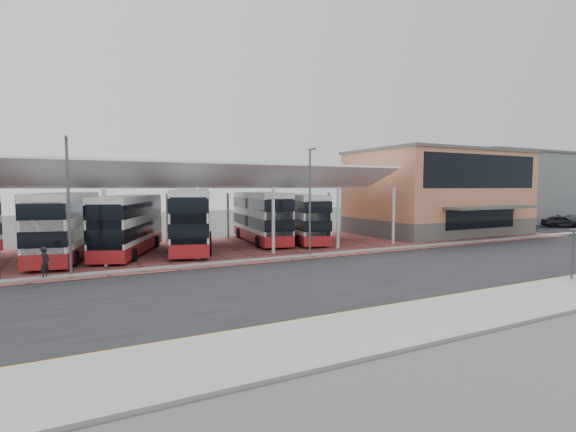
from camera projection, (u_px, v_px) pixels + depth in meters
name	position (u px, v px, depth m)	size (l,w,h in m)	color
ground	(333.00, 274.00, 24.96)	(140.00, 140.00, 0.00)	#42443F
road	(342.00, 277.00, 24.07)	(120.00, 14.00, 0.02)	black
forecourt	(273.00, 245.00, 37.44)	(72.00, 16.00, 0.06)	brown
sidewalk	(453.00, 314.00, 16.94)	(120.00, 4.00, 0.14)	gray
north_kerb	(287.00, 258.00, 30.48)	(120.00, 0.80, 0.14)	gray
yellow_line_near	(418.00, 303.00, 18.72)	(120.00, 0.12, 0.01)	#B99A00
yellow_line_far	(413.00, 301.00, 18.99)	(120.00, 0.12, 0.01)	#B99A00
canopy	(179.00, 180.00, 34.28)	(37.00, 11.63, 7.07)	silver
terminal	(437.00, 192.00, 47.36)	(18.40, 14.40, 9.25)	#575653
warehouse	(502.00, 187.00, 67.53)	(30.50, 20.50, 10.25)	slate
lamp_west	(68.00, 202.00, 23.96)	(0.16, 0.90, 8.07)	#4F5155
lamp_east	(310.00, 199.00, 31.14)	(0.16, 0.90, 8.07)	#4F5155
bus_1	(66.00, 226.00, 30.17)	(4.91, 11.79, 4.74)	silver
bus_2	(129.00, 225.00, 32.07)	(6.43, 11.07, 4.50)	silver
bus_3	(193.00, 220.00, 34.45)	(6.05, 12.32, 4.96)	silver
bus_4	(261.00, 217.00, 39.22)	(3.91, 11.55, 4.67)	silver
bus_5	(301.00, 218.00, 39.80)	(4.84, 11.05, 4.44)	silver
pedestrian	(45.00, 263.00, 23.51)	(0.66, 0.43, 1.81)	black
carpark_car_a	(561.00, 222.00, 53.06)	(1.75, 4.34, 1.48)	black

